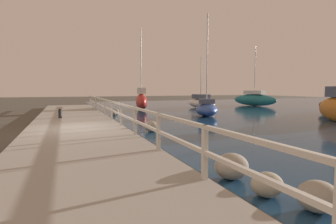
# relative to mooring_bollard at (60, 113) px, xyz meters

# --- Properties ---
(ground_plane) EXTENTS (120.00, 120.00, 0.00)m
(ground_plane) POSITION_rel_mooring_bollard_xyz_m (0.75, -4.58, -0.55)
(ground_plane) COLOR #4C473D
(dock_walkway) EXTENTS (4.29, 36.00, 0.25)m
(dock_walkway) POSITION_rel_mooring_bollard_xyz_m (0.75, -4.58, -0.42)
(dock_walkway) COLOR #9E998E
(dock_walkway) RESTS_ON ground
(railing) EXTENTS (0.10, 32.50, 1.08)m
(railing) POSITION_rel_mooring_bollard_xyz_m (2.79, -4.58, 0.43)
(railing) COLOR silver
(railing) RESTS_ON dock_walkway
(boulder_mid_strip) EXTENTS (0.70, 0.63, 0.52)m
(boulder_mid_strip) POSITION_rel_mooring_bollard_xyz_m (4.06, -5.39, -0.29)
(boulder_mid_strip) COLOR gray
(boulder_mid_strip) RESTS_ON ground
(boulder_downstream) EXTENTS (0.46, 0.41, 0.35)m
(boulder_downstream) POSITION_rel_mooring_bollard_xyz_m (3.71, 2.86, -0.38)
(boulder_downstream) COLOR slate
(boulder_downstream) RESTS_ON ground
(boulder_upstream) EXTENTS (0.69, 0.62, 0.52)m
(boulder_upstream) POSITION_rel_mooring_bollard_xyz_m (4.11, -14.09, -0.29)
(boulder_upstream) COLOR gray
(boulder_upstream) RESTS_ON ground
(boulder_near_dock) EXTENTS (0.78, 0.70, 0.58)m
(boulder_near_dock) POSITION_rel_mooring_bollard_xyz_m (3.72, -12.25, -0.26)
(boulder_near_dock) COLOR gray
(boulder_near_dock) RESTS_ON ground
(boulder_water_edge) EXTENTS (0.48, 0.43, 0.36)m
(boulder_water_edge) POSITION_rel_mooring_bollard_xyz_m (4.25, 4.76, -0.37)
(boulder_water_edge) COLOR gray
(boulder_water_edge) RESTS_ON ground
(boulder_far_strip) EXTENTS (0.62, 0.56, 0.46)m
(boulder_far_strip) POSITION_rel_mooring_bollard_xyz_m (3.77, -13.32, -0.32)
(boulder_far_strip) COLOR gray
(boulder_far_strip) RESTS_ON ground
(mooring_bollard) EXTENTS (0.19, 0.19, 0.59)m
(mooring_bollard) POSITION_rel_mooring_bollard_xyz_m (0.00, 0.00, 0.00)
(mooring_bollard) COLOR black
(mooring_bollard) RESTS_ON dock_walkway
(sailboat_blue) EXTENTS (2.69, 3.49, 7.43)m
(sailboat_blue) POSITION_rel_mooring_bollard_xyz_m (10.07, -0.10, -0.00)
(sailboat_blue) COLOR #2D4C9E
(sailboat_blue) RESTS_ON water_surface
(sailboat_teal) EXTENTS (2.83, 5.96, 7.01)m
(sailboat_teal) POSITION_rel_mooring_bollard_xyz_m (21.37, 8.23, 0.24)
(sailboat_teal) COLOR #1E707A
(sailboat_teal) RESTS_ON water_surface
(sailboat_red) EXTENTS (1.63, 3.48, 7.80)m
(sailboat_red) POSITION_rel_mooring_bollard_xyz_m (7.14, 7.22, 0.35)
(sailboat_red) COLOR red
(sailboat_red) RESTS_ON water_surface
(sailboat_white) EXTENTS (1.63, 5.13, 5.31)m
(sailboat_white) POSITION_rel_mooring_bollard_xyz_m (13.53, 7.12, 0.05)
(sailboat_white) COLOR white
(sailboat_white) RESTS_ON water_surface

